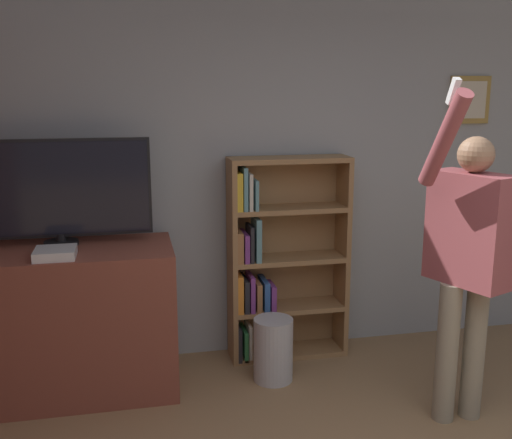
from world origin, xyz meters
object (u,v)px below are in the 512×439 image
object	(u,v)px
person	(469,252)
waste_bin	(273,350)
bookshelf	(277,260)
game_console	(55,253)
television	(57,191)

from	to	relation	value
person	waste_bin	world-z (taller)	person
bookshelf	game_console	bearing A→B (deg)	-163.11
bookshelf	waste_bin	bearing A→B (deg)	-107.23
person	waste_bin	xyz separation A→B (m)	(-0.99, 0.72, -0.83)
television	bookshelf	bearing A→B (deg)	6.07
bookshelf	waste_bin	world-z (taller)	bookshelf
game_console	bookshelf	world-z (taller)	bookshelf
game_console	person	distance (m)	2.45
television	person	world-z (taller)	person
game_console	person	world-z (taller)	person
bookshelf	person	bearing A→B (deg)	-52.09
waste_bin	bookshelf	bearing A→B (deg)	72.77
waste_bin	television	bearing A→B (deg)	170.23
bookshelf	television	bearing A→B (deg)	-173.93
person	television	bearing A→B (deg)	-133.87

